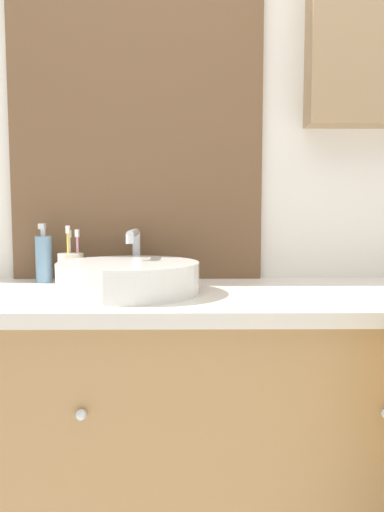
{
  "coord_description": "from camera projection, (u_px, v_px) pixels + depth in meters",
  "views": [
    {
      "loc": [
        -0.1,
        -0.96,
        1.01
      ],
      "look_at": [
        -0.09,
        0.28,
        0.89
      ],
      "focal_mm": 35.0,
      "sensor_mm": 36.0,
      "label": 1
    }
  ],
  "objects": [
    {
      "name": "soap_dispenser",
      "position": [
        44.0,
        258.0,
        1.48
      ],
      "size": [
        0.05,
        0.05,
        0.18
      ],
      "color": "#6B93B2",
      "rests_on": "vanity_counter"
    },
    {
      "name": "sink_basin",
      "position": [
        129.0,
        276.0,
        1.3
      ],
      "size": [
        0.37,
        0.42,
        0.16
      ],
      "color": "silver",
      "rests_on": "vanity_counter"
    },
    {
      "name": "vanity_counter",
      "position": [
        225.0,
        436.0,
        1.35
      ],
      "size": [
        1.48,
        0.54,
        0.79
      ],
      "color": "#A37A4C",
      "rests_on": "ground_plane"
    },
    {
      "name": "wall_back",
      "position": [
        230.0,
        120.0,
        1.55
      ],
      "size": [
        3.2,
        0.18,
        2.5
      ],
      "color": "silver",
      "rests_on": "ground_plane"
    },
    {
      "name": "toothbrush_holder",
      "position": [
        71.0,
        267.0,
        1.45
      ],
      "size": [
        0.07,
        0.07,
        0.17
      ],
      "color": "beige",
      "rests_on": "vanity_counter"
    }
  ]
}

